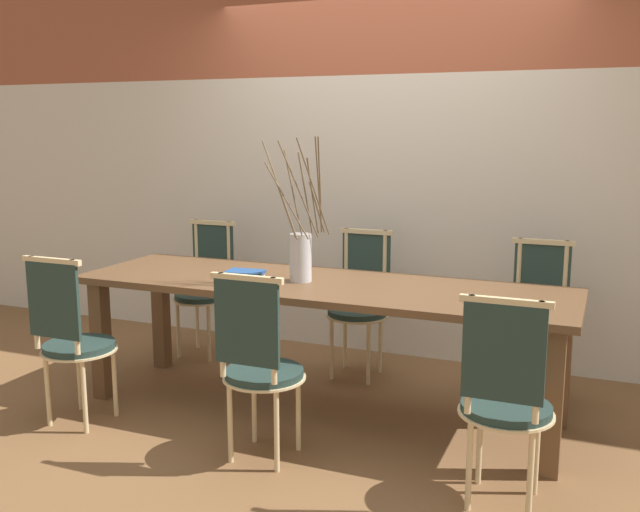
# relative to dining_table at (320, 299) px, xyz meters

# --- Properties ---
(ground_plane) EXTENTS (16.00, 16.00, 0.00)m
(ground_plane) POSITION_rel_dining_table_xyz_m (0.00, 0.00, -0.67)
(ground_plane) COLOR brown
(wall_rear) EXTENTS (12.00, 0.06, 3.20)m
(wall_rear) POSITION_rel_dining_table_xyz_m (0.00, 1.21, 0.93)
(wall_rear) COLOR beige
(wall_rear) RESTS_ON ground_plane
(dining_table) EXTENTS (2.81, 0.83, 0.77)m
(dining_table) POSITION_rel_dining_table_xyz_m (0.00, 0.00, 0.00)
(dining_table) COLOR brown
(dining_table) RESTS_ON ground_plane
(chair_near_leftend) EXTENTS (0.41, 0.41, 0.96)m
(chair_near_leftend) POSITION_rel_dining_table_xyz_m (-1.18, -0.69, -0.16)
(chair_near_leftend) COLOR #233833
(chair_near_leftend) RESTS_ON ground_plane
(chair_near_left) EXTENTS (0.41, 0.41, 0.96)m
(chair_near_left) POSITION_rel_dining_table_xyz_m (-0.03, -0.69, -0.16)
(chair_near_left) COLOR #233833
(chair_near_left) RESTS_ON ground_plane
(chair_near_center) EXTENTS (0.41, 0.41, 0.96)m
(chair_near_center) POSITION_rel_dining_table_xyz_m (1.13, -0.69, -0.16)
(chair_near_center) COLOR #233833
(chair_near_center) RESTS_ON ground_plane
(chair_far_leftend) EXTENTS (0.41, 0.41, 0.96)m
(chair_far_leftend) POSITION_rel_dining_table_xyz_m (-1.18, 0.69, -0.16)
(chair_far_leftend) COLOR #233833
(chair_far_leftend) RESTS_ON ground_plane
(chair_far_left) EXTENTS (0.41, 0.41, 0.96)m
(chair_far_left) POSITION_rel_dining_table_xyz_m (-0.00, 0.69, -0.16)
(chair_far_left) COLOR #233833
(chair_far_left) RESTS_ON ground_plane
(chair_far_center) EXTENTS (0.41, 0.41, 0.96)m
(chair_far_center) POSITION_rel_dining_table_xyz_m (1.13, 0.69, -0.16)
(chair_far_center) COLOR #233833
(chair_far_center) RESTS_ON ground_plane
(vase_centerpiece) EXTENTS (0.36, 0.34, 0.81)m
(vase_centerpiece) POSITION_rel_dining_table_xyz_m (-0.11, -0.02, 0.26)
(vase_centerpiece) COLOR silver
(vase_centerpiece) RESTS_ON dining_table
(book_stack) EXTENTS (0.24, 0.18, 0.04)m
(book_stack) POSITION_rel_dining_table_xyz_m (-0.46, -0.05, 0.12)
(book_stack) COLOR beige
(book_stack) RESTS_ON dining_table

